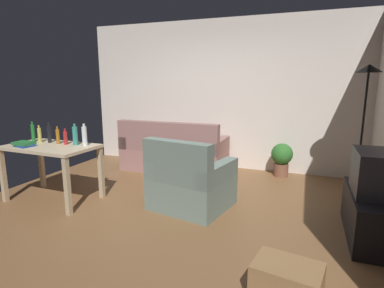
% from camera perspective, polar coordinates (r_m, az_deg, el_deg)
% --- Properties ---
extents(ground_plane, '(5.20, 4.40, 0.02)m').
position_cam_1_polar(ground_plane, '(4.07, -3.86, -11.77)').
color(ground_plane, brown).
extents(wall_rear, '(5.20, 0.10, 2.70)m').
position_cam_1_polar(wall_rear, '(5.82, 5.00, 9.00)').
color(wall_rear, silver).
rests_on(wall_rear, ground_plane).
extents(couch, '(1.85, 0.84, 0.92)m').
position_cam_1_polar(couch, '(5.61, -3.47, -1.83)').
color(couch, '#996B66').
rests_on(couch, ground_plane).
extents(tv_stand, '(0.44, 1.10, 0.48)m').
position_cam_1_polar(tv_stand, '(3.74, 30.19, -11.41)').
color(tv_stand, black).
rests_on(tv_stand, ground_plane).
extents(tv, '(0.41, 0.60, 0.44)m').
position_cam_1_polar(tv, '(3.60, 30.98, -4.61)').
color(tv, '#2D2D33').
rests_on(tv, tv_stand).
extents(torchiere_lamp, '(0.32, 0.32, 1.81)m').
position_cam_1_polar(torchiere_lamp, '(4.55, 29.50, 7.71)').
color(torchiere_lamp, black).
rests_on(torchiere_lamp, ground_plane).
extents(desk, '(1.23, 0.75, 0.76)m').
position_cam_1_polar(desk, '(4.55, -24.64, -1.59)').
color(desk, '#C6B28E').
rests_on(desk, ground_plane).
extents(potted_plant, '(0.36, 0.36, 0.57)m').
position_cam_1_polar(potted_plant, '(5.46, 16.28, -2.40)').
color(potted_plant, brown).
rests_on(potted_plant, ground_plane).
extents(armchair, '(1.05, 1.00, 0.92)m').
position_cam_1_polar(armchair, '(3.95, -0.43, -7.36)').
color(armchair, slate).
rests_on(armchair, ground_plane).
extents(storage_box, '(0.53, 0.42, 0.30)m').
position_cam_1_polar(storage_box, '(2.56, 17.12, -23.40)').
color(storage_box, olive).
rests_on(storage_box, ground_plane).
extents(bottle_green, '(0.05, 0.05, 0.29)m').
position_cam_1_polar(bottle_green, '(4.91, -27.35, 1.88)').
color(bottle_green, '#1E722D').
rests_on(bottle_green, desk).
extents(bottle_squat, '(0.05, 0.05, 0.24)m').
position_cam_1_polar(bottle_squat, '(4.81, -26.37, 1.53)').
color(bottle_squat, '#BCB24C').
rests_on(bottle_squat, desk).
extents(bottle_dark, '(0.05, 0.05, 0.28)m').
position_cam_1_polar(bottle_dark, '(4.72, -24.91, 1.74)').
color(bottle_dark, black).
rests_on(bottle_dark, desk).
extents(bottle_amber, '(0.05, 0.05, 0.24)m').
position_cam_1_polar(bottle_amber, '(4.58, -23.58, 1.33)').
color(bottle_amber, '#9E6019').
rests_on(bottle_amber, desk).
extents(bottle_red, '(0.05, 0.05, 0.22)m').
position_cam_1_polar(bottle_red, '(4.49, -22.37, 1.10)').
color(bottle_red, '#AD2323').
rests_on(bottle_red, desk).
extents(bottle_tall, '(0.07, 0.07, 0.29)m').
position_cam_1_polar(bottle_tall, '(4.40, -20.81, 1.47)').
color(bottle_tall, teal).
rests_on(bottle_tall, desk).
extents(bottle_clear, '(0.06, 0.06, 0.29)m').
position_cam_1_polar(bottle_clear, '(4.31, -19.27, 1.43)').
color(bottle_clear, silver).
rests_on(bottle_clear, desk).
extents(book_stack, '(0.27, 0.21, 0.06)m').
position_cam_1_polar(book_stack, '(4.59, -28.61, -0.01)').
color(book_stack, navy).
rests_on(book_stack, desk).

